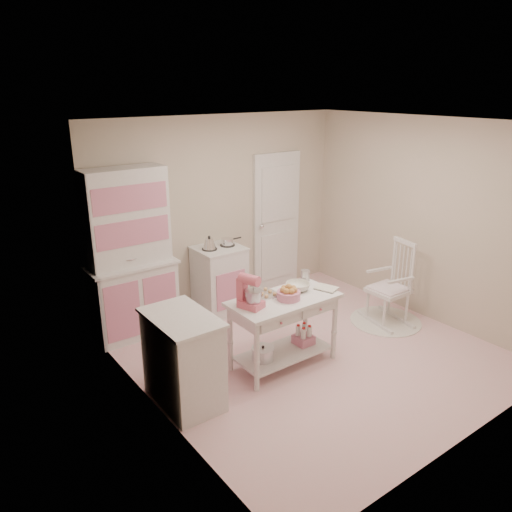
# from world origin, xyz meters

# --- Properties ---
(room_shell) EXTENTS (3.84, 3.84, 2.62)m
(room_shell) POSITION_xyz_m (0.00, 0.00, 1.65)
(room_shell) COLOR pink
(room_shell) RESTS_ON ground
(door) EXTENTS (0.82, 0.05, 2.04)m
(door) POSITION_xyz_m (0.95, 1.87, 1.02)
(door) COLOR silver
(door) RESTS_ON ground
(hutch) EXTENTS (1.06, 0.50, 2.08)m
(hutch) POSITION_xyz_m (-1.43, 1.66, 1.04)
(hutch) COLOR silver
(hutch) RESTS_ON ground
(stove) EXTENTS (0.62, 0.57, 0.92)m
(stove) POSITION_xyz_m (-0.23, 1.61, 0.46)
(stove) COLOR silver
(stove) RESTS_ON ground
(base_cabinet) EXTENTS (0.54, 0.84, 0.92)m
(base_cabinet) POSITION_xyz_m (-1.63, 0.06, 0.46)
(base_cabinet) COLOR silver
(base_cabinet) RESTS_ON ground
(lace_rug) EXTENTS (0.92, 0.92, 0.01)m
(lace_rug) POSITION_xyz_m (1.34, 0.03, 0.01)
(lace_rug) COLOR white
(lace_rug) RESTS_ON ground
(rocking_chair) EXTENTS (0.61, 0.80, 1.10)m
(rocking_chair) POSITION_xyz_m (1.34, 0.03, 0.55)
(rocking_chair) COLOR silver
(rocking_chair) RESTS_ON ground
(work_table) EXTENTS (1.20, 0.60, 0.80)m
(work_table) POSITION_xyz_m (-0.42, 0.02, 0.40)
(work_table) COLOR silver
(work_table) RESTS_ON ground
(stand_mixer) EXTENTS (0.28, 0.33, 0.34)m
(stand_mixer) POSITION_xyz_m (-0.84, 0.04, 0.97)
(stand_mixer) COLOR #D2586D
(stand_mixer) RESTS_ON work_table
(cookie_tray) EXTENTS (0.34, 0.24, 0.02)m
(cookie_tray) POSITION_xyz_m (-0.57, 0.20, 0.81)
(cookie_tray) COLOR silver
(cookie_tray) RESTS_ON work_table
(bread_basket) EXTENTS (0.25, 0.25, 0.09)m
(bread_basket) POSITION_xyz_m (-0.40, -0.03, 0.85)
(bread_basket) COLOR #CF7794
(bread_basket) RESTS_ON work_table
(mixing_bowl) EXTENTS (0.27, 0.27, 0.08)m
(mixing_bowl) POSITION_xyz_m (-0.16, 0.10, 0.84)
(mixing_bowl) COLOR silver
(mixing_bowl) RESTS_ON work_table
(metal_pitcher) EXTENTS (0.10, 0.10, 0.17)m
(metal_pitcher) POSITION_xyz_m (0.02, 0.18, 0.89)
(metal_pitcher) COLOR silver
(metal_pitcher) RESTS_ON work_table
(recipe_book) EXTENTS (0.25, 0.29, 0.02)m
(recipe_book) POSITION_xyz_m (0.03, -0.10, 0.81)
(recipe_book) COLOR silver
(recipe_book) RESTS_ON work_table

